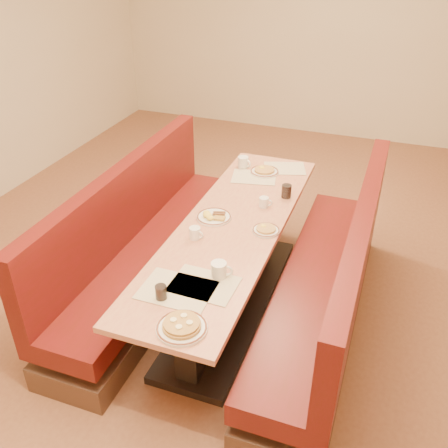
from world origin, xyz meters
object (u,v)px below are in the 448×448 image
(diner_table, at_px, (232,267))
(coffee_mug_a, at_px, (220,270))
(coffee_mug_c, at_px, (264,202))
(booth_right, at_px, (328,290))
(booth_left, at_px, (145,250))
(coffee_mug_d, at_px, (243,162))
(soda_tumbler_near, at_px, (161,293))
(coffee_mug_b, at_px, (195,233))
(eggs_plate, at_px, (213,217))
(soda_tumbler_mid, at_px, (286,191))
(pancake_plate, at_px, (182,326))

(diner_table, distance_m, coffee_mug_a, 0.75)
(coffee_mug_a, relative_size, coffee_mug_c, 1.32)
(booth_right, bearing_deg, diner_table, 180.00)
(booth_left, xyz_separation_m, coffee_mug_d, (0.51, 0.95, 0.44))
(booth_right, height_order, soda_tumbler_near, booth_right)
(diner_table, height_order, soda_tumbler_near, soda_tumbler_near)
(coffee_mug_c, bearing_deg, booth_right, -33.68)
(booth_right, relative_size, coffee_mug_c, 24.27)
(coffee_mug_d, bearing_deg, coffee_mug_a, -56.71)
(diner_table, xyz_separation_m, coffee_mug_c, (0.14, 0.33, 0.42))
(booth_left, bearing_deg, coffee_mug_b, -24.52)
(soda_tumbler_near, bearing_deg, eggs_plate, 92.81)
(coffee_mug_b, xyz_separation_m, soda_tumbler_near, (0.07, -0.66, 0.00))
(booth_left, distance_m, coffee_mug_c, 1.03)
(booth_left, relative_size, coffee_mug_d, 19.44)
(coffee_mug_b, bearing_deg, eggs_plate, 99.68)
(booth_left, bearing_deg, diner_table, 0.00)
(eggs_plate, xyz_separation_m, coffee_mug_d, (-0.07, 0.91, 0.04))
(coffee_mug_b, relative_size, soda_tumbler_mid, 1.03)
(coffee_mug_c, bearing_deg, booth_left, -163.68)
(coffee_mug_c, bearing_deg, coffee_mug_a, -95.02)
(coffee_mug_b, distance_m, soda_tumbler_mid, 0.90)
(coffee_mug_a, height_order, coffee_mug_b, coffee_mug_a)
(eggs_plate, distance_m, coffee_mug_b, 0.29)
(coffee_mug_c, bearing_deg, soda_tumbler_near, -105.85)
(coffee_mug_b, xyz_separation_m, coffee_mug_c, (0.32, 0.59, -0.00))
(coffee_mug_d, bearing_deg, soda_tumbler_near, -66.13)
(pancake_plate, height_order, coffee_mug_a, coffee_mug_a)
(booth_left, xyz_separation_m, coffee_mug_a, (0.86, -0.60, 0.44))
(diner_table, xyz_separation_m, soda_tumbler_mid, (0.26, 0.54, 0.43))
(eggs_plate, bearing_deg, soda_tumbler_mid, 50.21)
(eggs_plate, relative_size, coffee_mug_a, 1.87)
(booth_left, xyz_separation_m, coffee_mug_c, (0.87, 0.33, 0.43))
(diner_table, bearing_deg, soda_tumbler_near, -96.85)
(booth_right, distance_m, pancake_plate, 1.33)
(coffee_mug_c, relative_size, soda_tumbler_near, 1.13)
(coffee_mug_d, bearing_deg, booth_left, -97.86)
(eggs_plate, height_order, coffee_mug_a, coffee_mug_a)
(diner_table, height_order, eggs_plate, eggs_plate)
(booth_right, relative_size, pancake_plate, 9.05)
(pancake_plate, bearing_deg, diner_table, 95.45)
(diner_table, bearing_deg, coffee_mug_c, 66.83)
(eggs_plate, distance_m, soda_tumbler_near, 0.95)
(pancake_plate, xyz_separation_m, coffee_mug_d, (-0.33, 2.05, 0.03))
(booth_right, distance_m, soda_tumbler_mid, 0.84)
(diner_table, relative_size, coffee_mug_c, 24.27)
(diner_table, bearing_deg, coffee_mug_d, 103.47)
(pancake_plate, height_order, soda_tumbler_near, soda_tumbler_near)
(diner_table, xyz_separation_m, coffee_mug_b, (-0.18, -0.25, 0.42))
(eggs_plate, height_order, soda_tumbler_near, soda_tumbler_near)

